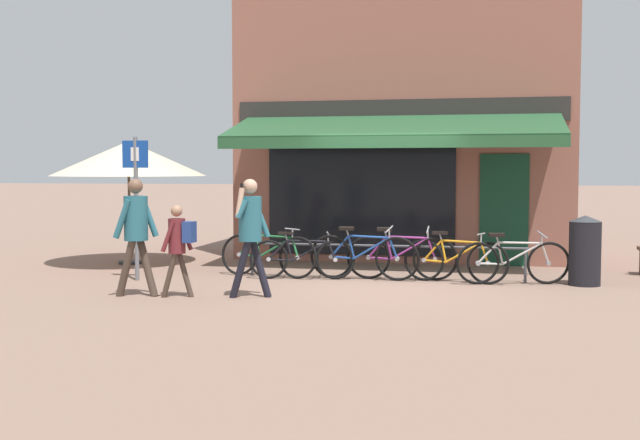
% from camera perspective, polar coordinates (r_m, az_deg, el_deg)
% --- Properties ---
extents(ground_plane, '(160.00, 160.00, 0.00)m').
position_cam_1_polar(ground_plane, '(12.53, 3.88, -4.70)').
color(ground_plane, '#846656').
extents(shop_front, '(6.63, 4.88, 6.41)m').
position_cam_1_polar(shop_front, '(16.98, 6.17, 8.28)').
color(shop_front, '#8E5647').
rests_on(shop_front, ground_plane).
extents(bike_rack_rail, '(4.64, 0.04, 0.57)m').
position_cam_1_polar(bike_rack_rail, '(13.28, 4.58, -2.11)').
color(bike_rack_rail, '#47494F').
rests_on(bike_rack_rail, ground_plane).
extents(bicycle_green, '(1.80, 0.57, 0.86)m').
position_cam_1_polar(bicycle_green, '(13.55, -3.72, -2.46)').
color(bicycle_green, black).
rests_on(bicycle_green, ground_plane).
extents(bicycle_black, '(1.75, 0.58, 0.81)m').
position_cam_1_polar(bicycle_black, '(13.27, -1.32, -2.70)').
color(bicycle_black, black).
rests_on(bicycle_black, ground_plane).
extents(bicycle_blue, '(1.85, 0.52, 0.90)m').
position_cam_1_polar(bicycle_blue, '(13.15, 3.12, -2.58)').
color(bicycle_blue, black).
rests_on(bicycle_blue, ground_plane).
extents(bicycle_purple, '(1.82, 0.52, 0.89)m').
position_cam_1_polar(bicycle_purple, '(13.17, 5.80, -2.60)').
color(bicycle_purple, black).
rests_on(bicycle_purple, ground_plane).
extents(bicycle_orange, '(1.69, 0.54, 0.82)m').
position_cam_1_polar(bicycle_orange, '(13.01, 9.59, -2.81)').
color(bicycle_orange, black).
rests_on(bicycle_orange, ground_plane).
extents(bicycle_silver, '(1.78, 0.57, 0.84)m').
position_cam_1_polar(bicycle_silver, '(12.95, 13.55, -2.88)').
color(bicycle_silver, black).
rests_on(bicycle_silver, ground_plane).
extents(pedestrian_adult, '(0.58, 0.53, 1.69)m').
position_cam_1_polar(pedestrian_adult, '(11.33, -4.99, -0.29)').
color(pedestrian_adult, black).
rests_on(pedestrian_adult, ground_plane).
extents(pedestrian_child, '(0.49, 0.37, 1.32)m').
position_cam_1_polar(pedestrian_child, '(11.49, -10.00, -1.34)').
color(pedestrian_child, '#47382D').
rests_on(pedestrian_child, ground_plane).
extents(pedestrian_second_adult, '(0.61, 0.46, 1.69)m').
position_cam_1_polar(pedestrian_second_adult, '(11.69, -12.95, -0.31)').
color(pedestrian_second_adult, '#47382D').
rests_on(pedestrian_second_adult, ground_plane).
extents(litter_bin, '(0.50, 0.50, 1.10)m').
position_cam_1_polar(litter_bin, '(13.17, 18.32, -2.06)').
color(litter_bin, black).
rests_on(litter_bin, ground_plane).
extents(parking_sign, '(0.44, 0.07, 2.34)m').
position_cam_1_polar(parking_sign, '(13.34, -12.96, 1.91)').
color(parking_sign, slate).
rests_on(parking_sign, ground_plane).
extents(cafe_parasol, '(2.93, 2.93, 2.35)m').
position_cam_1_polar(cafe_parasol, '(15.70, -13.46, 4.25)').
color(cafe_parasol, '#4C3D2D').
rests_on(cafe_parasol, ground_plane).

